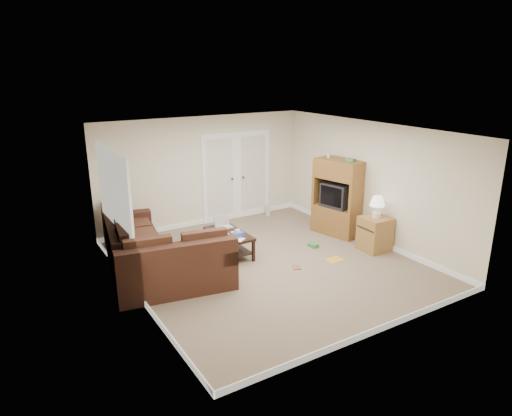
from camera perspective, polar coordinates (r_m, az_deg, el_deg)
floor at (r=8.63m, az=1.54°, el=-7.00°), size 5.50×5.50×0.00m
ceiling at (r=7.94m, az=1.68°, el=9.68°), size 5.00×5.50×0.02m
wall_left at (r=7.21m, az=-15.32°, el=-1.97°), size 0.02×5.50×2.50m
wall_right at (r=9.74m, az=14.06°, el=3.12°), size 0.02×5.50×2.50m
wall_back at (r=10.53m, az=-6.58°, el=4.58°), size 5.00×0.02×2.50m
wall_front at (r=6.21m, az=15.61°, el=-5.16°), size 5.00×0.02×2.50m
baseboards at (r=8.61m, az=1.54°, el=-6.70°), size 5.00×5.50×0.10m
french_doors at (r=10.93m, az=-2.42°, el=3.98°), size 1.80×0.05×2.13m
window_left at (r=8.06m, az=-17.29°, el=2.13°), size 0.05×1.92×1.42m
sectional_sofa at (r=8.32m, az=-13.03°, el=-5.77°), size 2.09×3.22×0.91m
coffee_table at (r=8.98m, az=-3.41°, el=-4.29°), size 0.57×1.13×0.77m
tv_armoire at (r=10.06m, az=10.24°, el=1.38°), size 0.78×1.14×1.78m
side_cabinet at (r=9.43m, az=14.66°, el=-2.79°), size 0.55×0.55×1.12m
space_heater at (r=11.29m, az=1.44°, el=-0.30°), size 0.12×0.11×0.27m
floor_magazine at (r=8.93m, az=9.76°, el=-6.39°), size 0.32×0.26×0.01m
floor_greenbox at (r=9.46m, az=7.17°, el=-4.64°), size 0.16×0.21×0.08m
floor_book at (r=8.50m, az=4.61°, el=-7.39°), size 0.23×0.25×0.02m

